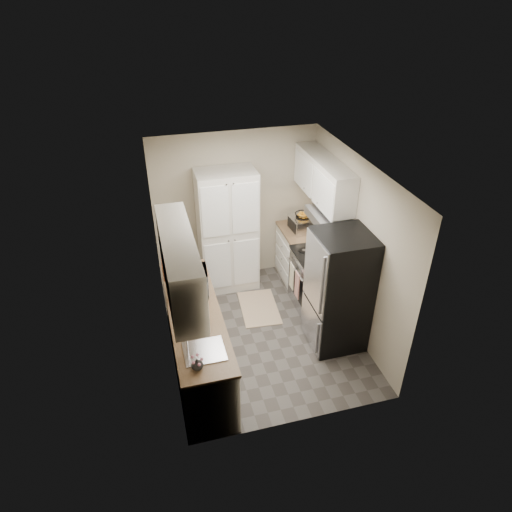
{
  "coord_description": "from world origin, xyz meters",
  "views": [
    {
      "loc": [
        -1.4,
        -4.85,
        4.46
      ],
      "look_at": [
        -0.05,
        0.15,
        1.22
      ],
      "focal_mm": 32.0,
      "sensor_mm": 36.0,
      "label": 1
    }
  ],
  "objects": [
    {
      "name": "microwave",
      "position": [
        -0.91,
        0.01,
        1.06
      ],
      "size": [
        0.38,
        0.52,
        0.27
      ],
      "primitive_type": "imported",
      "rotation": [
        0.0,
        0.0,
        1.48
      ],
      "color": "silver",
      "rests_on": "countertop_left"
    },
    {
      "name": "base_cabinet_left",
      "position": [
        -0.99,
        -0.43,
        0.44
      ],
      "size": [
        0.6,
        2.3,
        0.88
      ],
      "primitive_type": "cube",
      "color": "silver",
      "rests_on": "ground"
    },
    {
      "name": "wine_bottle",
      "position": [
        -1.08,
        0.39,
        1.06
      ],
      "size": [
        0.07,
        0.07,
        0.27
      ],
      "primitive_type": "cylinder",
      "color": "black",
      "rests_on": "countertop_left"
    },
    {
      "name": "refrigerator",
      "position": [
        0.94,
        -0.41,
        0.85
      ],
      "size": [
        0.7,
        0.72,
        1.7
      ],
      "primitive_type": "cube",
      "color": "#B7B7BC",
      "rests_on": "ground"
    },
    {
      "name": "electric_range",
      "position": [
        0.97,
        0.39,
        0.48
      ],
      "size": [
        0.71,
        0.78,
        1.13
      ],
      "color": "#B7B7BC",
      "rests_on": "ground"
    },
    {
      "name": "kitchen_mat",
      "position": [
        0.1,
        0.55,
        0.01
      ],
      "size": [
        0.62,
        0.93,
        0.01
      ],
      "primitive_type": "cube",
      "rotation": [
        0.0,
        0.0,
        -0.08
      ],
      "color": "beige",
      "rests_on": "ground"
    },
    {
      "name": "cutting_board",
      "position": [
        -0.87,
        0.54,
        1.05
      ],
      "size": [
        0.08,
        0.2,
        0.26
      ],
      "primitive_type": "cube",
      "rotation": [
        0.0,
        0.0,
        -0.31
      ],
      "color": "#408E31",
      "rests_on": "countertop_left"
    },
    {
      "name": "countertop_right",
      "position": [
        0.99,
        1.19,
        0.9
      ],
      "size": [
        0.63,
        0.83,
        0.04
      ],
      "primitive_type": "cube",
      "color": "#846647",
      "rests_on": "base_cabinet_right"
    },
    {
      "name": "fruit_basket",
      "position": [
        1.0,
        1.19,
        1.21
      ],
      "size": [
        0.33,
        0.33,
        0.11
      ],
      "primitive_type": null,
      "rotation": [
        0.0,
        0.0,
        -0.41
      ],
      "color": "orange",
      "rests_on": "toaster_oven"
    },
    {
      "name": "base_cabinet_right",
      "position": [
        0.99,
        1.19,
        0.44
      ],
      "size": [
        0.6,
        0.8,
        0.88
      ],
      "primitive_type": "cube",
      "color": "silver",
      "rests_on": "ground"
    },
    {
      "name": "pantry_cabinet",
      "position": [
        -0.2,
        1.32,
        1.0
      ],
      "size": [
        0.9,
        0.55,
        2.0
      ],
      "primitive_type": "cube",
      "color": "silver",
      "rests_on": "ground"
    },
    {
      "name": "ground",
      "position": [
        0.0,
        0.0,
        0.0
      ],
      "size": [
        3.2,
        3.2,
        0.0
      ],
      "primitive_type": "plane",
      "color": "#56514C",
      "rests_on": "ground"
    },
    {
      "name": "toaster_oven",
      "position": [
        0.97,
        1.18,
        1.04
      ],
      "size": [
        0.34,
        0.42,
        0.23
      ],
      "primitive_type": "cube",
      "rotation": [
        0.0,
        0.0,
        0.07
      ],
      "color": "silver",
      "rests_on": "countertop_right"
    },
    {
      "name": "countertop_left",
      "position": [
        -0.99,
        -0.43,
        0.9
      ],
      "size": [
        0.63,
        2.33,
        0.04
      ],
      "primitive_type": "cube",
      "color": "#846647",
      "rests_on": "base_cabinet_left"
    },
    {
      "name": "flower_vase",
      "position": [
        -1.1,
        -1.38,
        0.99
      ],
      "size": [
        0.17,
        0.17,
        0.13
      ],
      "primitive_type": "imported",
      "rotation": [
        0.0,
        0.0,
        0.43
      ],
      "color": "beige",
      "rests_on": "countertop_left"
    },
    {
      "name": "room_shell",
      "position": [
        -0.02,
        -0.01,
        1.63
      ],
      "size": [
        2.64,
        3.24,
        2.52
      ],
      "color": "#C0B49B",
      "rests_on": "ground"
    }
  ]
}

